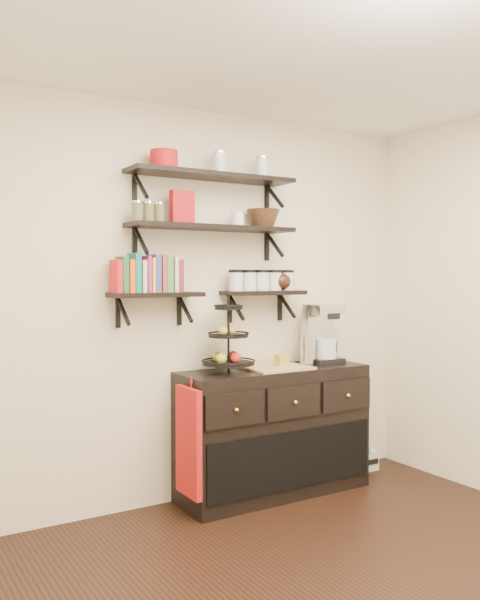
% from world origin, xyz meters
% --- Properties ---
extents(ceiling, '(3.50, 3.50, 0.02)m').
position_xyz_m(ceiling, '(0.00, 0.00, 2.70)').
color(ceiling, white).
rests_on(ceiling, back_wall).
extents(back_wall, '(3.50, 0.02, 2.70)m').
position_xyz_m(back_wall, '(0.00, 1.75, 1.35)').
color(back_wall, '#EEE2CA').
rests_on(back_wall, ground).
extents(shelf_top, '(1.20, 0.27, 0.23)m').
position_xyz_m(shelf_top, '(0.00, 1.62, 2.23)').
color(shelf_top, black).
rests_on(shelf_top, back_wall).
extents(shelf_mid, '(1.20, 0.27, 0.23)m').
position_xyz_m(shelf_mid, '(0.00, 1.62, 1.88)').
color(shelf_mid, black).
rests_on(shelf_mid, back_wall).
extents(shelf_low_left, '(0.60, 0.25, 0.23)m').
position_xyz_m(shelf_low_left, '(-0.42, 1.63, 1.43)').
color(shelf_low_left, black).
rests_on(shelf_low_left, back_wall).
extents(shelf_low_right, '(0.60, 0.25, 0.23)m').
position_xyz_m(shelf_low_right, '(0.42, 1.63, 1.43)').
color(shelf_low_right, black).
rests_on(shelf_low_right, back_wall).
extents(cookbooks, '(0.43, 0.15, 0.26)m').
position_xyz_m(cookbooks, '(-0.47, 1.63, 1.57)').
color(cookbooks, red).
rests_on(cookbooks, shelf_low_left).
extents(glass_canisters, '(0.54, 0.10, 0.13)m').
position_xyz_m(glass_canisters, '(0.41, 1.63, 1.51)').
color(glass_canisters, silver).
rests_on(glass_canisters, shelf_low_right).
extents(sideboard, '(1.40, 0.50, 0.92)m').
position_xyz_m(sideboard, '(0.44, 1.51, 0.45)').
color(sideboard, black).
rests_on(sideboard, floor).
extents(fruit_stand, '(0.35, 0.35, 0.52)m').
position_xyz_m(fruit_stand, '(0.06, 1.52, 1.08)').
color(fruit_stand, black).
rests_on(fruit_stand, sideboard).
extents(candle, '(0.08, 0.08, 0.08)m').
position_xyz_m(candle, '(0.50, 1.51, 0.96)').
color(candle, '#AC8627').
rests_on(candle, sideboard).
extents(coffee_maker, '(0.25, 0.24, 0.44)m').
position_xyz_m(coffee_maker, '(0.89, 1.55, 1.11)').
color(coffee_maker, black).
rests_on(coffee_maker, sideboard).
extents(thermal_carafe, '(0.11, 0.11, 0.22)m').
position_xyz_m(thermal_carafe, '(0.72, 1.49, 1.01)').
color(thermal_carafe, silver).
rests_on(thermal_carafe, sideboard).
extents(apron, '(0.04, 0.30, 0.70)m').
position_xyz_m(apron, '(-0.29, 1.41, 0.50)').
color(apron, '#B51313').
rests_on(apron, sideboard).
extents(radio, '(0.30, 0.21, 0.18)m').
position_xyz_m(radio, '(1.32, 1.60, 0.09)').
color(radio, silver).
rests_on(radio, floor).
extents(recipe_box, '(0.16, 0.06, 0.22)m').
position_xyz_m(recipe_box, '(-0.24, 1.61, 2.01)').
color(recipe_box, '#B01418').
rests_on(recipe_box, shelf_mid).
extents(walnut_bowl, '(0.24, 0.24, 0.13)m').
position_xyz_m(walnut_bowl, '(0.41, 1.61, 1.96)').
color(walnut_bowl, black).
rests_on(walnut_bowl, shelf_mid).
extents(ramekins, '(0.09, 0.09, 0.10)m').
position_xyz_m(ramekins, '(0.20, 1.61, 1.95)').
color(ramekins, white).
rests_on(ramekins, shelf_mid).
extents(teapot, '(0.21, 0.17, 0.15)m').
position_xyz_m(teapot, '(0.57, 1.63, 1.53)').
color(teapot, black).
rests_on(teapot, shelf_low_right).
extents(red_pot, '(0.18, 0.18, 0.12)m').
position_xyz_m(red_pot, '(-0.36, 1.61, 2.31)').
color(red_pot, '#B01418').
rests_on(red_pot, shelf_top).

